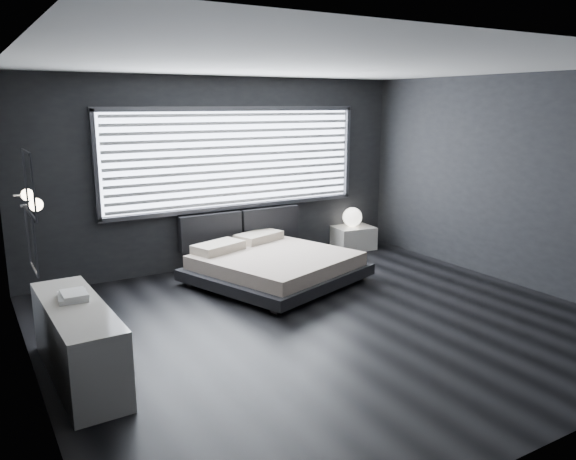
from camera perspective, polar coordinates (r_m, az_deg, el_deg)
room at (r=6.06m, az=4.11°, el=3.09°), size 6.04×6.00×2.80m
window at (r=8.45m, az=-5.26°, el=7.24°), size 4.14×0.09×1.52m
headboard at (r=8.57m, az=-4.81°, el=0.29°), size 1.96×0.16×0.52m
sconce_near at (r=5.05m, az=-24.26°, el=2.35°), size 0.18×0.11×0.11m
sconce_far at (r=5.64m, az=-24.99°, el=3.26°), size 0.18×0.11×0.11m
wall_art_upper at (r=4.41m, az=-24.80°, el=4.25°), size 0.01×0.48×0.48m
wall_art_lower at (r=4.74m, az=-24.61°, el=-1.02°), size 0.01×0.48×0.48m
bed at (r=7.74m, az=-1.42°, el=-3.55°), size 2.52×2.46×0.52m
nightstand at (r=9.58m, az=6.58°, el=-0.75°), size 0.71×0.62×0.38m
orb_lamp at (r=9.51m, az=6.55°, el=1.32°), size 0.32×0.32×0.32m
dresser at (r=5.42m, az=-20.52°, el=-10.55°), size 0.54×1.74×0.69m
book_stack at (r=5.45m, az=-20.98°, el=-6.23°), size 0.28×0.35×0.07m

